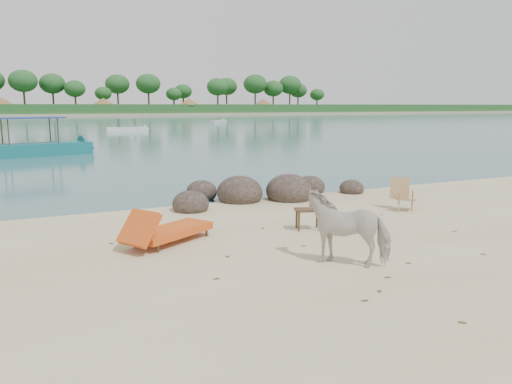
# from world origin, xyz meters

# --- Properties ---
(water) EXTENTS (400.00, 400.00, 0.00)m
(water) POSITION_xyz_m (0.00, 90.00, 0.00)
(water) COLOR #326565
(water) RESTS_ON ground
(far_shore) EXTENTS (420.00, 90.00, 1.40)m
(far_shore) POSITION_xyz_m (0.00, 170.00, 0.00)
(far_shore) COLOR tan
(far_shore) RESTS_ON ground
(far_scenery) EXTENTS (420.00, 18.00, 9.50)m
(far_scenery) POSITION_xyz_m (0.03, 136.70, 3.14)
(far_scenery) COLOR #1E4C1E
(far_scenery) RESTS_ON ground
(boulders) EXTENTS (6.24, 2.85, 1.00)m
(boulders) POSITION_xyz_m (1.30, 5.96, 0.20)
(boulders) COLOR #2D231E
(boulders) RESTS_ON ground
(cow) EXTENTS (1.55, 1.47, 1.24)m
(cow) POSITION_xyz_m (0.05, -0.06, 0.62)
(cow) COLOR beige
(cow) RESTS_ON ground
(side_table) EXTENTS (0.66, 0.54, 0.46)m
(side_table) POSITION_xyz_m (0.63, 2.20, 0.23)
(side_table) COLOR #372616
(side_table) RESTS_ON ground
(lounge_chair) EXTENTS (2.25, 1.74, 0.65)m
(lounge_chair) POSITION_xyz_m (-2.35, 2.50, 0.32)
(lounge_chair) COLOR orange
(lounge_chair) RESTS_ON ground
(deck_chair) EXTENTS (0.79, 0.80, 0.84)m
(deck_chair) POSITION_xyz_m (3.98, 2.84, 0.42)
(deck_chair) COLOR tan
(deck_chair) RESTS_ON ground
(boat_near) EXTENTS (7.33, 3.34, 3.47)m
(boat_near) POSITION_xyz_m (-4.37, 23.31, 1.74)
(boat_near) COLOR #116369
(boat_near) RESTS_ON water
(boat_mid) EXTENTS (4.88, 1.27, 2.38)m
(boat_mid) POSITION_xyz_m (5.71, 48.11, 1.19)
(boat_mid) COLOR silver
(boat_mid) RESTS_ON water
(boat_far) EXTENTS (4.28, 3.96, 0.55)m
(boat_far) POSITION_xyz_m (23.78, 67.49, 0.28)
(boat_far) COLOR #B5B5B0
(boat_far) RESTS_ON water
(dead_leaves) EXTENTS (7.33, 5.79, 0.00)m
(dead_leaves) POSITION_xyz_m (0.38, 0.24, 0.01)
(dead_leaves) COLOR brown
(dead_leaves) RESTS_ON ground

